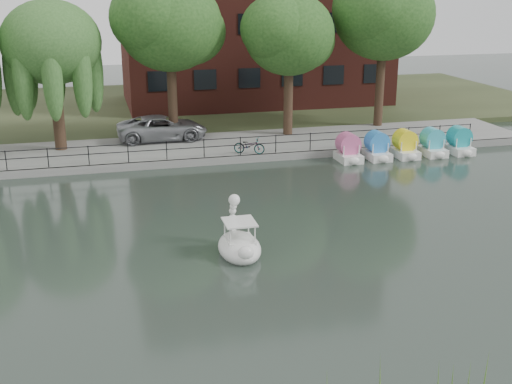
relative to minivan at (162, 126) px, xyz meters
name	(u,v)px	position (x,y,z in m)	size (l,w,h in m)	color
ground_plane	(271,263)	(1.71, -17.79, -1.24)	(120.00, 120.00, 0.00)	#404D45
promenade	(196,149)	(1.71, -1.79, -1.04)	(40.00, 6.00, 0.40)	gray
kerb	(205,162)	(1.71, -4.74, -1.04)	(40.00, 0.25, 0.40)	gray
land_strip	(167,106)	(1.71, 12.21, -1.06)	(60.00, 22.00, 0.36)	#47512D
railing	(204,144)	(1.71, -4.54, -0.10)	(32.00, 0.05, 1.00)	black
willow_mid	(51,43)	(-5.79, -0.79, 5.00)	(5.32, 5.32, 8.15)	#473323
broadleaf_center	(169,24)	(0.71, 0.21, 5.82)	(6.00, 6.00, 9.25)	#473323
broadleaf_right	(289,35)	(7.71, -0.29, 5.14)	(5.40, 5.40, 8.32)	#473323
broadleaf_far	(384,15)	(14.21, 0.71, 6.15)	(6.30, 6.30, 9.71)	#473323
minivan	(162,126)	(0.00, 0.00, 0.00)	(6.07, 2.79, 1.69)	gray
bicycle	(249,145)	(4.23, -4.42, -0.34)	(1.72, 0.60, 1.00)	gray
swan_boat	(239,243)	(0.81, -16.77, -0.80)	(1.52, 2.50, 2.03)	white
pedal_boat_row	(405,146)	(12.87, -5.80, -0.64)	(7.95, 1.70, 1.40)	white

